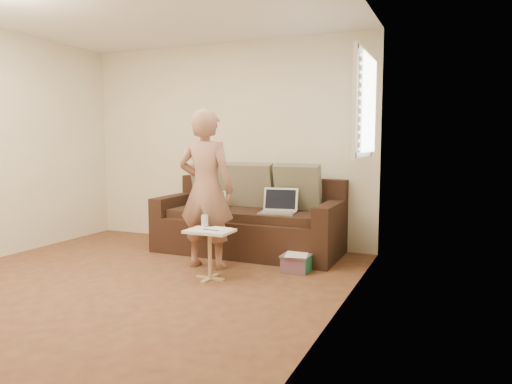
% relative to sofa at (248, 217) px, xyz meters
% --- Properties ---
extents(floor, '(4.50, 4.50, 0.00)m').
position_rel_sofa_xyz_m(floor, '(-0.54, -1.77, -0.42)').
color(floor, '#4F2B1D').
rests_on(floor, ground).
extents(wall_back, '(4.00, 0.00, 4.00)m').
position_rel_sofa_xyz_m(wall_back, '(-0.54, 0.48, 0.87)').
color(wall_back, beige).
rests_on(wall_back, ground).
extents(wall_right, '(0.00, 4.50, 4.50)m').
position_rel_sofa_xyz_m(wall_right, '(1.46, -1.77, 0.87)').
color(wall_right, beige).
rests_on(wall_right, ground).
extents(window_blinds, '(0.12, 0.88, 1.08)m').
position_rel_sofa_xyz_m(window_blinds, '(1.41, -0.27, 1.28)').
color(window_blinds, white).
rests_on(window_blinds, wall_right).
extents(sofa, '(2.20, 0.95, 0.85)m').
position_rel_sofa_xyz_m(sofa, '(0.00, 0.00, 0.00)').
color(sofa, black).
rests_on(sofa, ground).
extents(pillow_left, '(0.55, 0.29, 0.57)m').
position_rel_sofa_xyz_m(pillow_left, '(-0.60, 0.24, 0.37)').
color(pillow_left, '#65664B').
rests_on(pillow_left, sofa).
extents(pillow_mid, '(0.55, 0.27, 0.57)m').
position_rel_sofa_xyz_m(pillow_mid, '(-0.05, 0.24, 0.37)').
color(pillow_mid, '#635F47').
rests_on(pillow_mid, sofa).
extents(pillow_right, '(0.55, 0.28, 0.57)m').
position_rel_sofa_xyz_m(pillow_right, '(0.55, 0.22, 0.37)').
color(pillow_right, '#65664B').
rests_on(pillow_right, sofa).
extents(laptop_silver, '(0.44, 0.35, 0.27)m').
position_rel_sofa_xyz_m(laptop_silver, '(0.43, -0.16, 0.10)').
color(laptop_silver, '#B7BABC').
rests_on(laptop_silver, sofa).
extents(laptop_white, '(0.36, 0.34, 0.21)m').
position_rel_sofa_xyz_m(laptop_white, '(-0.38, -0.15, 0.10)').
color(laptop_white, white).
rests_on(laptop_white, sofa).
extents(person, '(0.64, 0.46, 1.67)m').
position_rel_sofa_xyz_m(person, '(-0.13, -0.80, 0.41)').
color(person, '#8D554C').
rests_on(person, ground).
extents(side_table, '(0.44, 0.31, 0.49)m').
position_rel_sofa_xyz_m(side_table, '(0.12, -1.18, -0.18)').
color(side_table, silver).
rests_on(side_table, ground).
extents(drinking_glass, '(0.07, 0.07, 0.12)m').
position_rel_sofa_xyz_m(drinking_glass, '(-0.00, -1.06, 0.12)').
color(drinking_glass, silver).
rests_on(drinking_glass, side_table).
extents(scissors, '(0.20, 0.13, 0.02)m').
position_rel_sofa_xyz_m(scissors, '(0.15, -1.22, 0.07)').
color(scissors, silver).
rests_on(scissors, side_table).
extents(paper_on_table, '(0.25, 0.33, 0.00)m').
position_rel_sofa_xyz_m(paper_on_table, '(0.16, -1.15, 0.06)').
color(paper_on_table, white).
rests_on(paper_on_table, side_table).
extents(striped_box, '(0.29, 0.29, 0.18)m').
position_rel_sofa_xyz_m(striped_box, '(0.80, -0.58, -0.33)').
color(striped_box, '#B81B5E').
rests_on(striped_box, ground).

